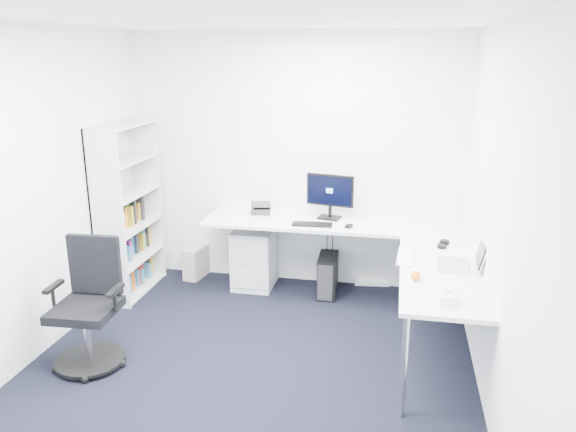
% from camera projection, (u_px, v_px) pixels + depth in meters
% --- Properties ---
extents(ground, '(4.20, 4.20, 0.00)m').
position_uv_depth(ground, '(243.00, 380.00, 4.41)').
color(ground, black).
extents(ceiling, '(4.20, 4.20, 0.00)m').
position_uv_depth(ceiling, '(234.00, 16.00, 3.65)').
color(ceiling, white).
extents(wall_back, '(3.60, 0.02, 2.70)m').
position_uv_depth(wall_back, '(293.00, 162.00, 6.01)').
color(wall_back, white).
rests_on(wall_back, ground).
extents(wall_front, '(3.60, 0.02, 2.70)m').
position_uv_depth(wall_front, '(80.00, 371.00, 2.05)').
color(wall_front, white).
rests_on(wall_front, ground).
extents(wall_left, '(0.02, 4.20, 2.70)m').
position_uv_depth(wall_left, '(17.00, 202.00, 4.37)').
color(wall_left, white).
rests_on(wall_left, ground).
extents(wall_right, '(0.02, 4.20, 2.70)m').
position_uv_depth(wall_right, '(502.00, 230.00, 3.69)').
color(wall_right, white).
rests_on(wall_right, ground).
extents(l_desk, '(2.78, 1.56, 0.81)m').
position_uv_depth(l_desk, '(335.00, 271.00, 5.51)').
color(l_desk, silver).
rests_on(l_desk, ground).
extents(drawer_pedestal, '(0.42, 0.53, 0.65)m').
position_uv_depth(drawer_pedestal, '(255.00, 257.00, 6.13)').
color(drawer_pedestal, silver).
rests_on(drawer_pedestal, ground).
extents(bookshelf, '(0.35, 0.90, 1.80)m').
position_uv_depth(bookshelf, '(128.00, 210.00, 5.83)').
color(bookshelf, silver).
rests_on(bookshelf, ground).
extents(task_chair, '(0.62, 0.62, 1.05)m').
position_uv_depth(task_chair, '(85.00, 306.00, 4.48)').
color(task_chair, black).
rests_on(task_chair, ground).
extents(black_pc_tower, '(0.21, 0.44, 0.43)m').
position_uv_depth(black_pc_tower, '(328.00, 275.00, 5.92)').
color(black_pc_tower, black).
rests_on(black_pc_tower, ground).
extents(beige_pc_tower, '(0.23, 0.39, 0.35)m').
position_uv_depth(beige_pc_tower, '(197.00, 262.00, 6.41)').
color(beige_pc_tower, '#B7AE9C').
rests_on(beige_pc_tower, ground).
extents(power_strip, '(0.38, 0.11, 0.04)m').
position_uv_depth(power_strip, '(372.00, 283.00, 6.20)').
color(power_strip, white).
rests_on(power_strip, ground).
extents(monitor, '(0.52, 0.26, 0.48)m').
position_uv_depth(monitor, '(330.00, 196.00, 5.77)').
color(monitor, black).
rests_on(monitor, l_desk).
extents(black_keyboard, '(0.40, 0.16, 0.02)m').
position_uv_depth(black_keyboard, '(312.00, 224.00, 5.60)').
color(black_keyboard, black).
rests_on(black_keyboard, l_desk).
extents(mouse, '(0.08, 0.10, 0.03)m').
position_uv_depth(mouse, '(349.00, 226.00, 5.53)').
color(mouse, black).
rests_on(mouse, l_desk).
extents(desk_phone, '(0.23, 0.23, 0.14)m').
position_uv_depth(desk_phone, '(261.00, 207.00, 6.01)').
color(desk_phone, '#28282A').
rests_on(desk_phone, l_desk).
extents(laptop, '(0.38, 0.36, 0.25)m').
position_uv_depth(laptop, '(453.00, 251.00, 4.50)').
color(laptop, '#BABCC1').
rests_on(laptop, l_desk).
extents(white_keyboard, '(0.15, 0.46, 0.02)m').
position_uv_depth(white_keyboard, '(405.00, 256.00, 4.73)').
color(white_keyboard, white).
rests_on(white_keyboard, l_desk).
extents(headphones, '(0.17, 0.22, 0.05)m').
position_uv_depth(headphones, '(443.00, 243.00, 5.01)').
color(headphones, black).
rests_on(headphones, l_desk).
extents(orange_fruit, '(0.08, 0.08, 0.08)m').
position_uv_depth(orange_fruit, '(416.00, 276.00, 4.24)').
color(orange_fruit, orange).
rests_on(orange_fruit, l_desk).
extents(tissue_box, '(0.14, 0.22, 0.07)m').
position_uv_depth(tissue_box, '(445.00, 296.00, 3.89)').
color(tissue_box, white).
rests_on(tissue_box, l_desk).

